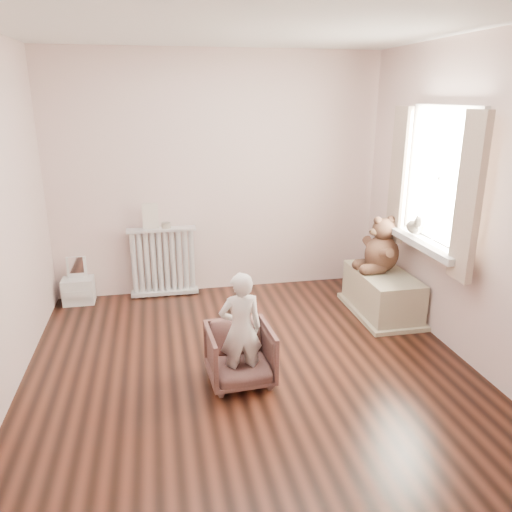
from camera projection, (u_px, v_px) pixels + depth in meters
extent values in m
cube|color=black|center=(249.00, 365.00, 4.14)|extent=(3.60, 3.60, 0.01)
cube|color=white|center=(247.00, 22.00, 3.34)|extent=(3.60, 3.60, 0.01)
cube|color=silver|center=(218.00, 176.00, 5.42)|extent=(3.60, 0.02, 2.60)
cube|color=silver|center=(328.00, 307.00, 2.06)|extent=(3.60, 0.02, 2.60)
cube|color=silver|center=(464.00, 202.00, 4.08)|extent=(0.02, 3.60, 2.60)
cube|color=white|center=(442.00, 178.00, 4.31)|extent=(0.03, 0.90, 1.10)
cube|color=silver|center=(425.00, 243.00, 4.47)|extent=(0.22, 1.10, 0.06)
cube|color=#C5B097|center=(469.00, 199.00, 3.77)|extent=(0.06, 0.26, 1.30)
cube|color=#C5B097|center=(399.00, 176.00, 4.84)|extent=(0.06, 0.26, 1.30)
cube|color=silver|center=(163.00, 262.00, 5.47)|extent=(0.74, 0.14, 0.78)
cube|color=beige|center=(150.00, 216.00, 5.29)|extent=(0.17, 0.01, 0.28)
cylinder|color=#A59E8C|center=(166.00, 225.00, 5.35)|extent=(0.10, 0.10, 0.06)
cube|color=silver|center=(77.00, 279.00, 5.30)|extent=(0.32, 0.23, 0.51)
imported|color=brown|center=(240.00, 355.00, 3.84)|extent=(0.52, 0.53, 0.46)
imported|color=white|center=(241.00, 329.00, 3.72)|extent=(0.34, 0.23, 0.90)
cube|color=#C1BA98|center=(382.00, 295.00, 5.07)|extent=(0.49, 0.93, 0.44)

